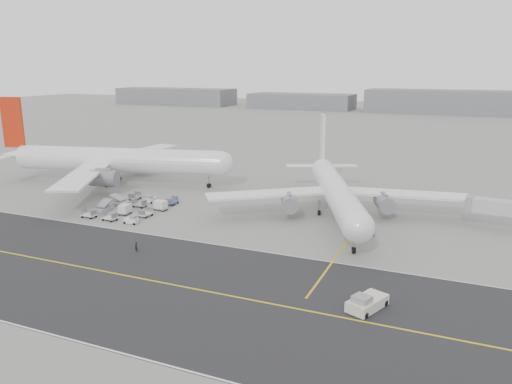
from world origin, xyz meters
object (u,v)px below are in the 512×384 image
at_px(airliner_b, 335,190).
at_px(pushback_tug, 367,303).
at_px(jet_bridge, 511,210).
at_px(airliner_a, 113,160).
at_px(ground_crew_a, 136,247).

bearing_deg(airliner_b, pushback_tug, -92.77).
bearing_deg(pushback_tug, airliner_b, 131.77).
bearing_deg(jet_bridge, airliner_b, -169.84).
relative_size(airliner_a, pushback_tug, 8.16).
bearing_deg(ground_crew_a, jet_bridge, 47.30).
bearing_deg(airliner_b, airliner_a, 151.97).
distance_m(airliner_a, airliner_b, 56.47).
height_order(airliner_a, pushback_tug, airliner_a).
xyz_separation_m(airliner_a, airliner_b, (56.22, -5.23, -0.96)).
bearing_deg(airliner_b, ground_crew_a, -149.50).
relative_size(airliner_a, ground_crew_a, 35.40).
bearing_deg(airliner_a, pushback_tug, -133.74).
bearing_deg(ground_crew_a, airliner_a, 147.45).
height_order(airliner_b, pushback_tug, airliner_b).
xyz_separation_m(airliner_b, ground_crew_a, (-23.22, -31.05, -4.16)).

